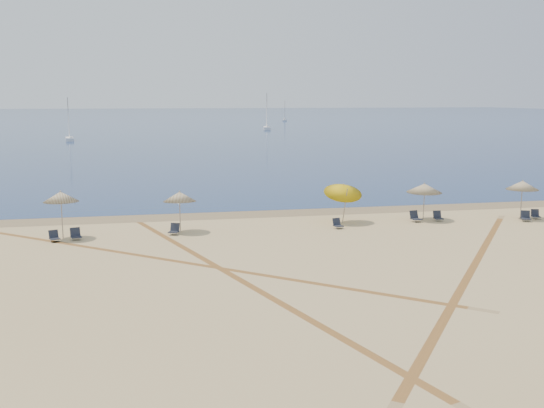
{
  "coord_description": "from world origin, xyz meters",
  "views": [
    {
      "loc": [
        -7.31,
        -16.43,
        7.6
      ],
      "look_at": [
        0.0,
        20.0,
        1.3
      ],
      "focal_mm": 41.75,
      "sensor_mm": 36.0,
      "label": 1
    }
  ],
  "objects": [
    {
      "name": "ground",
      "position": [
        0.0,
        0.0,
        0.0
      ],
      "size": [
        160.0,
        160.0,
        0.0
      ],
      "primitive_type": "plane",
      "color": "tan",
      "rests_on": "ground"
    },
    {
      "name": "tire_tracks",
      "position": [
        -1.1,
        10.35,
        0.0
      ],
      "size": [
        52.81,
        44.4,
        0.0
      ],
      "color": "tan",
      "rests_on": "ground"
    },
    {
      "name": "sailboat_0",
      "position": [
        -20.42,
        100.58,
        2.29
      ],
      "size": [
        1.99,
        5.21,
        7.56
      ],
      "rotation": [
        0.0,
        0.0,
        0.14
      ],
      "color": "white",
      "rests_on": "ocean"
    },
    {
      "name": "sailboat_2",
      "position": [
        21.19,
        132.08,
        2.59
      ],
      "size": [
        2.23,
        5.89,
        8.56
      ],
      "rotation": [
        0.0,
        0.0,
        -0.14
      ],
      "color": "white",
      "rests_on": "ocean"
    },
    {
      "name": "chair_8",
      "position": [
        15.7,
        18.2,
        0.28
      ],
      "size": [
        0.73,
        0.78,
        0.64
      ],
      "rotation": [
        0.0,
        0.0,
        -0.4
      ],
      "color": "black",
      "rests_on": "ground"
    },
    {
      "name": "chair_3",
      "position": [
        -11.15,
        18.32,
        0.28
      ],
      "size": [
        0.68,
        0.74,
        0.64
      ],
      "rotation": [
        0.0,
        0.0,
        0.27
      ],
      "color": "black",
      "rests_on": "ground"
    },
    {
      "name": "umbrella_4",
      "position": [
        9.65,
        19.85,
        2.01
      ],
      "size": [
        2.19,
        2.21,
        2.35
      ],
      "color": "gray",
      "rests_on": "ground"
    },
    {
      "name": "umbrella_2",
      "position": [
        -5.5,
        19.22,
        2.04
      ],
      "size": [
        1.87,
        1.9,
        2.38
      ],
      "color": "gray",
      "rests_on": "ground"
    },
    {
      "name": "chair_4",
      "position": [
        -5.87,
        18.59,
        0.27
      ],
      "size": [
        0.7,
        0.75,
        0.62
      ],
      "rotation": [
        0.0,
        0.0,
        -0.38
      ],
      "color": "black",
      "rests_on": "ground"
    },
    {
      "name": "wet_sand",
      "position": [
        0.0,
        24.0,
        0.0
      ],
      "size": [
        500.0,
        500.0,
        0.0
      ],
      "primitive_type": "plane",
      "color": "olive",
      "rests_on": "ground"
    },
    {
      "name": "chair_2",
      "position": [
        -12.23,
        18.1,
        0.26
      ],
      "size": [
        0.67,
        0.72,
        0.59
      ],
      "rotation": [
        0.0,
        0.0,
        0.38
      ],
      "color": "black",
      "rests_on": "ground"
    },
    {
      "name": "chair_5",
      "position": [
        3.6,
        18.41,
        0.26
      ],
      "size": [
        0.6,
        0.66,
        0.59
      ],
      "rotation": [
        0.0,
        0.0,
        0.22
      ],
      "color": "black",
      "rests_on": "ground"
    },
    {
      "name": "umbrella_3",
      "position": [
        4.4,
        19.9,
        2.09
      ],
      "size": [
        2.33,
        2.37,
        2.77
      ],
      "color": "gray",
      "rests_on": "ground"
    },
    {
      "name": "umbrella_5",
      "position": [
        15.87,
        19.02,
        2.13
      ],
      "size": [
        2.0,
        2.0,
        2.47
      ],
      "color": "gray",
      "rests_on": "ground"
    },
    {
      "name": "chair_6",
      "position": [
        8.91,
        19.41,
        0.29
      ],
      "size": [
        0.67,
        0.74,
        0.67
      ],
      "rotation": [
        0.0,
        0.0,
        0.19
      ],
      "color": "black",
      "rests_on": "ground"
    },
    {
      "name": "umbrella_1",
      "position": [
        -11.87,
        18.81,
        2.29
      ],
      "size": [
        1.88,
        1.88,
        2.64
      ],
      "color": "gray",
      "rests_on": "ground"
    },
    {
      "name": "chair_9",
      "position": [
        16.78,
        18.8,
        0.26
      ],
      "size": [
        0.62,
        0.68,
        0.59
      ],
      "rotation": [
        0.0,
        0.0,
        -0.26
      ],
      "color": "black",
      "rests_on": "ground"
    },
    {
      "name": "ocean",
      "position": [
        0.0,
        225.0,
        0.01
      ],
      "size": [
        500.0,
        500.0,
        0.0
      ],
      "primitive_type": "plane",
      "color": "#0C2151",
      "rests_on": "ground"
    },
    {
      "name": "sailboat_1",
      "position": [
        37.48,
        185.77,
        1.95
      ],
      "size": [
        2.31,
        4.47,
        6.45
      ],
      "rotation": [
        0.0,
        0.0,
        -0.29
      ],
      "color": "white",
      "rests_on": "ocean"
    },
    {
      "name": "chair_7",
      "position": [
        10.41,
        19.39,
        0.27
      ],
      "size": [
        0.53,
        0.62,
        0.61
      ],
      "rotation": [
        0.0,
        0.0,
        -0.05
      ],
      "color": "black",
      "rests_on": "ground"
    }
  ]
}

